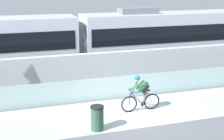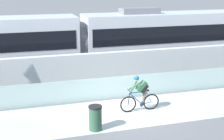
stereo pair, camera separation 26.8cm
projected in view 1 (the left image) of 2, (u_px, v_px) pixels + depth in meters
name	position (u px, v px, depth m)	size (l,w,h in m)	color
ground_plane	(131.00, 112.00, 13.78)	(200.00, 200.00, 0.00)	slate
bike_path_deck	(131.00, 112.00, 13.78)	(32.00, 3.20, 0.01)	beige
glass_parapet	(118.00, 87.00, 15.35)	(32.00, 0.05, 1.04)	#ADC6C1
concrete_barrier_wall	(107.00, 70.00, 16.89)	(32.00, 0.36, 1.84)	silver
tram_rail_near	(95.00, 74.00, 19.42)	(32.00, 0.08, 0.01)	#595654
tram_rail_far	(90.00, 68.00, 20.74)	(32.00, 0.08, 0.01)	#595654
tram	(79.00, 42.00, 19.34)	(22.56, 2.54, 3.81)	silver
cyclist_on_bike	(141.00, 94.00, 13.70)	(1.77, 0.58, 1.61)	black
trash_bin	(97.00, 118.00, 11.98)	(0.51, 0.51, 0.96)	#33593F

